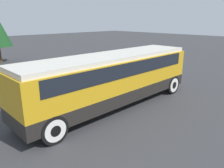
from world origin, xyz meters
TOP-DOWN VIEW (x-y plane):
  - ground_plane at (0.00, 0.00)m, footprint 120.00×120.00m
  - tour_bus at (0.10, -0.00)m, footprint 10.95×2.61m
  - parked_car_mid at (3.50, 7.88)m, footprint 4.02×1.95m
  - parked_car_far at (-0.84, 7.69)m, footprint 4.25×1.82m

SIDE VIEW (x-z plane):
  - ground_plane at x=0.00m, z-range 0.00..0.00m
  - parked_car_mid at x=3.50m, z-range 0.01..1.38m
  - parked_car_far at x=-0.84m, z-range 0.00..1.49m
  - tour_bus at x=0.10m, z-range 0.33..3.32m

